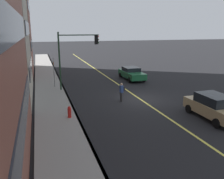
% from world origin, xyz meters
% --- Properties ---
extents(ground, '(200.00, 200.00, 0.00)m').
position_xyz_m(ground, '(0.00, 0.00, 0.00)').
color(ground, black).
extents(sidewalk_slab, '(80.00, 2.86, 0.15)m').
position_xyz_m(sidewalk_slab, '(0.00, 7.30, 0.07)').
color(sidewalk_slab, gray).
rests_on(sidewalk_slab, ground).
extents(curb_edge, '(80.00, 0.16, 0.15)m').
position_xyz_m(curb_edge, '(0.00, 5.95, 0.07)').
color(curb_edge, slate).
rests_on(curb_edge, ground).
extents(lane_stripe_center, '(80.00, 0.16, 0.01)m').
position_xyz_m(lane_stripe_center, '(0.00, 0.00, 0.01)').
color(lane_stripe_center, '#D8CC4C').
rests_on(lane_stripe_center, ground).
extents(car_tan, '(4.34, 1.94, 1.67)m').
position_xyz_m(car_tan, '(-5.71, -2.84, 0.85)').
color(car_tan, tan).
rests_on(car_tan, ground).
extents(car_green, '(4.69, 2.03, 1.46)m').
position_xyz_m(car_green, '(7.94, -2.41, 0.75)').
color(car_green, '#1E6038').
rests_on(car_green, ground).
extents(pedestrian_with_backpack, '(0.38, 0.37, 1.58)m').
position_xyz_m(pedestrian_with_backpack, '(-0.15, 1.74, 0.91)').
color(pedestrian_with_backpack, '#383838').
rests_on(pedestrian_with_backpack, ground).
extents(traffic_light_mast, '(0.28, 3.97, 5.65)m').
position_xyz_m(traffic_light_mast, '(4.80, 4.77, 3.88)').
color(traffic_light_mast, '#1E3823').
rests_on(traffic_light_mast, ground).
extents(street_sign_post, '(0.60, 0.08, 3.10)m').
position_xyz_m(street_sign_post, '(6.14, 6.78, 1.81)').
color(street_sign_post, slate).
rests_on(street_sign_post, ground).
extents(fire_hydrant, '(0.24, 0.24, 0.94)m').
position_xyz_m(fire_hydrant, '(-3.03, 6.47, 0.47)').
color(fire_hydrant, red).
rests_on(fire_hydrant, ground).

